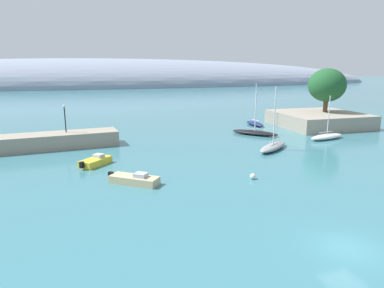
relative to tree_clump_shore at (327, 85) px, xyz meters
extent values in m
plane|color=#38727F|center=(-28.05, -40.63, -7.69)|extent=(600.00, 600.00, 0.00)
cube|color=gray|center=(-1.67, -0.52, -6.40)|extent=(15.03, 14.77, 2.58)
cylinder|color=brown|center=(0.00, 0.00, -4.03)|extent=(0.84, 0.84, 2.17)
ellipsoid|color=#1E5128|center=(0.00, 0.00, 0.02)|extent=(6.97, 6.97, 6.27)
cube|color=gray|center=(-50.26, -6.21, -6.64)|extent=(21.26, 6.66, 2.10)
ellipsoid|color=gray|center=(-40.79, 150.04, -7.69)|extent=(359.38, 67.75, 30.21)
ellipsoid|color=white|center=(-7.92, -11.55, -7.27)|extent=(7.00, 3.34, 0.84)
cylinder|color=silver|center=(-7.92, -11.55, -3.85)|extent=(0.14, 0.14, 6.01)
cube|color=silver|center=(-8.22, -11.62, -6.50)|extent=(2.98, 0.83, 0.10)
ellipsoid|color=black|center=(-17.17, -5.04, -7.33)|extent=(7.10, 7.49, 0.72)
cylinder|color=silver|center=(-17.17, -5.04, -3.69)|extent=(0.19, 0.19, 6.56)
cube|color=silver|center=(-16.93, -5.31, -6.62)|extent=(2.50, 2.74, 0.10)
ellipsoid|color=navy|center=(-13.09, 3.30, -7.31)|extent=(2.00, 5.87, 0.76)
cylinder|color=silver|center=(-13.09, 3.30, -3.22)|extent=(0.13, 0.13, 7.41)
cube|color=silver|center=(-13.08, 3.04, -6.58)|extent=(0.24, 2.60, 0.10)
ellipsoid|color=gray|center=(-19.51, -15.51, -7.26)|extent=(6.91, 6.09, 0.86)
cylinder|color=silver|center=(-19.51, -15.51, -2.93)|extent=(0.15, 0.15, 7.82)
cube|color=silver|center=(-19.26, -15.30, -6.48)|extent=(2.63, 2.14, 0.10)
cube|color=#C6B284|center=(-39.57, -24.38, -7.31)|extent=(4.95, 4.30, 0.77)
cube|color=black|center=(-41.73, -22.77, -7.12)|extent=(0.57, 0.55, 0.69)
cube|color=#B2B7C1|center=(-38.98, -24.81, -6.72)|extent=(1.56, 1.53, 0.40)
cube|color=yellow|center=(-43.12, -16.50, -7.30)|extent=(3.95, 4.07, 0.78)
cube|color=black|center=(-44.62, -18.11, -7.10)|extent=(0.56, 0.57, 0.70)
cube|color=#B2B7C1|center=(-42.72, -16.07, -6.71)|extent=(1.42, 1.41, 0.40)
sphere|color=silver|center=(-27.73, -26.30, -7.40)|extent=(0.59, 0.59, 0.59)
cylinder|color=black|center=(-46.87, -5.64, -3.82)|extent=(0.16, 0.16, 3.55)
sphere|color=#EAEACC|center=(-46.87, -5.64, -1.86)|extent=(0.36, 0.36, 0.36)
camera|label=1|loc=(-43.16, -57.44, 3.71)|focal=32.76mm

